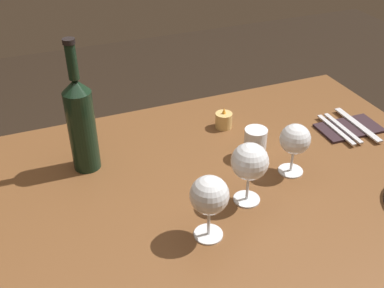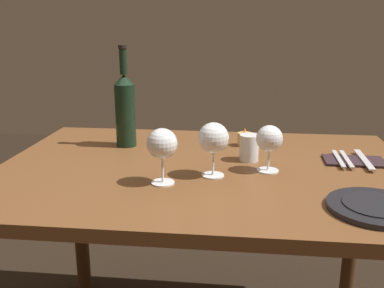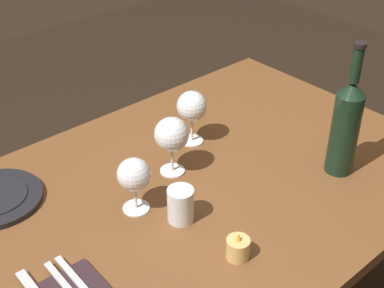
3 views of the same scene
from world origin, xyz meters
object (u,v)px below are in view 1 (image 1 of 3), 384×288
Objects in this scene: fork_outer at (336,130)px; table_knife at (357,124)px; votive_candle at (224,121)px; wine_bottle at (81,122)px; wine_glass_left at (295,140)px; water_tumbler at (255,145)px; fork_inner at (343,128)px; wine_glass_centre at (209,196)px; wine_glass_right at (250,162)px; folded_napkin at (349,128)px.

fork_outer is 0.08m from table_knife.
votive_candle is 0.41m from table_knife.
votive_candle is (0.43, 0.05, -0.12)m from wine_bottle.
wine_glass_left is at bearing -153.16° from fork_outer.
water_tumbler reaches higher than fork_inner.
wine_glass_centre is at bearing -154.56° from fork_outer.
wine_glass_left is at bearing -155.44° from fork_inner.
wine_bottle is at bearing 171.54° from fork_outer.
wine_glass_left is 0.79× the size of fork_outer.
wine_glass_left is 0.89× the size of wine_glass_right.
fork_inner is (0.31, 0.02, -0.03)m from water_tumbler.
table_knife is at bearing 20.64° from wine_glass_left.
fork_inner is (0.56, 0.25, -0.10)m from wine_glass_centre.
fork_outer is (0.40, 0.18, -0.10)m from wine_glass_right.
votive_candle is 0.35× the size of folded_napkin.
wine_glass_left is 0.55m from wine_bottle.
table_knife is (0.03, -0.00, 0.01)m from folded_napkin.
votive_candle is (-0.07, 0.27, -0.08)m from wine_glass_left.
fork_inner reaches higher than folded_napkin.
table_knife is (0.06, -0.00, 0.00)m from fork_inner.
wine_bottle is at bearing 172.07° from folded_napkin.
wine_glass_left is 0.28m from fork_outer.
votive_candle is 0.36m from fork_inner.
wine_bottle reaches higher than folded_napkin.
table_knife is at bearing -0.00° from fork_outer.
wine_glass_centre is at bearing -135.94° from water_tumbler.
wine_bottle reaches higher than wine_glass_right.
wine_bottle is 2.00× the size of fork_inner.
folded_napkin is 0.92× the size of table_knife.
fork_inner is (0.26, 0.12, -0.09)m from wine_glass_left.
table_knife is (0.38, -0.16, -0.01)m from votive_candle.
fork_outer reaches higher than folded_napkin.
water_tumbler is at bearing -177.25° from table_knife.
table_knife is (0.48, 0.18, -0.10)m from wine_glass_right.
water_tumbler reaches higher than votive_candle.
fork_outer is at bearing 25.44° from wine_glass_centre.
table_knife is at bearing -22.28° from votive_candle.
water_tumbler is 0.32m from fork_inner.
votive_candle is at bearing 152.60° from fork_outer.
wine_glass_left is at bearing 24.32° from wine_glass_centre.
water_tumbler is at bearing -176.76° from fork_inner.
folded_napkin is at bearing 23.50° from wine_glass_centre.
wine_glass_right is 0.77× the size of table_knife.
wine_glass_centre reaches higher than water_tumbler.
folded_napkin is at bearing 0.00° from fork_outer.
folded_napkin is at bearing -23.97° from votive_candle.
fork_outer and table_knife have the same top height.
votive_candle is at bearing 156.03° from folded_napkin.
votive_candle is (-0.01, 0.17, -0.02)m from water_tumbler.
wine_bottle is at bearing 118.78° from wine_glass_centre.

